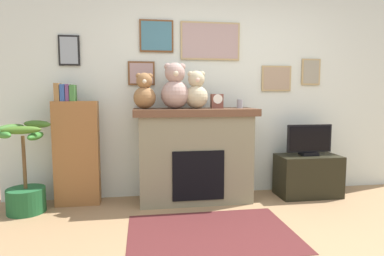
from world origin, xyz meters
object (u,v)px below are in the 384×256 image
fireplace (195,154)px  potted_plant (25,181)px  bookshelf (76,150)px  teddy_bear_brown (175,88)px  candle_jar (240,104)px  teddy_bear_grey (196,92)px  mantel_clock (217,101)px  teddy_bear_cream (145,93)px  television (309,141)px  tv_stand (308,176)px

fireplace → potted_plant: fireplace is taller
fireplace → potted_plant: (-1.82, -0.12, -0.21)m
bookshelf → teddy_bear_brown: 1.30m
candle_jar → teddy_bear_grey: bearing=-179.9°
mantel_clock → teddy_bear_brown: (-0.48, 0.00, 0.15)m
fireplace → teddy_bear_cream: teddy_bear_cream is taller
candle_jar → teddy_bear_cream: size_ratio=0.25×
bookshelf → potted_plant: bearing=-160.3°
potted_plant → teddy_bear_grey: 2.06m
bookshelf → teddy_bear_brown: (1.10, -0.07, 0.69)m
television → teddy_bear_brown: size_ratio=1.09×
bookshelf → teddy_bear_grey: 1.49m
teddy_bear_brown → fireplace: bearing=4.6°
mantel_clock → fireplace: bearing=175.6°
bookshelf → teddy_bear_cream: size_ratio=3.41×
teddy_bear_cream → bookshelf: bearing=174.8°
bookshelf → mantel_clock: size_ratio=8.27×
bookshelf → teddy_bear_brown: size_ratio=2.66×
bookshelf → candle_jar: bearing=-2.1°
bookshelf → mantel_clock: bearing=-2.6°
tv_stand → candle_jar: candle_jar is taller
fireplace → tv_stand: size_ratio=1.87×
candle_jar → teddy_bear_grey: teddy_bear_grey is taller
fireplace → television: 1.40m
bookshelf → television: 2.73m
fireplace → teddy_bear_cream: bearing=-178.2°
fireplace → potted_plant: size_ratio=1.45×
teddy_bear_cream → fireplace: bearing=1.8°
potted_plant → teddy_bear_grey: teddy_bear_grey is taller
bookshelf → television: bookshelf is taller
potted_plant → teddy_bear_brown: (1.59, 0.11, 0.97)m
potted_plant → candle_jar: candle_jar is taller
bookshelf → tv_stand: size_ratio=1.83×
potted_plant → teddy_bear_brown: teddy_bear_brown is taller
mantel_clock → teddy_bear_cream: (-0.82, 0.00, 0.10)m
tv_stand → television: 0.43m
fireplace → potted_plant: bearing=-176.1°
potted_plant → tv_stand: 3.21m
bookshelf → teddy_bear_cream: bearing=-5.2°
fireplace → bookshelf: bookshelf is taller
television → teddy_bear_cream: size_ratio=1.40×
candle_jar → mantel_clock: size_ratio=0.62×
teddy_bear_cream → potted_plant: bearing=-175.2°
television → bookshelf: bearing=177.9°
television → teddy_bear_brown: (-1.62, 0.03, 0.63)m
bookshelf → teddy_bear_grey: bearing=-3.0°
mantel_clock → teddy_bear_cream: teddy_bear_cream is taller
mantel_clock → teddy_bear_cream: size_ratio=0.41×
potted_plant → teddy_bear_brown: size_ratio=1.87×
teddy_bear_brown → television: bearing=-1.1°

